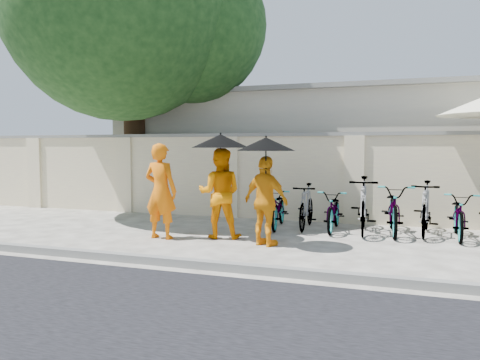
% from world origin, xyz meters
% --- Properties ---
extents(ground, '(80.00, 80.00, 0.00)m').
position_xyz_m(ground, '(0.00, 0.00, 0.00)').
color(ground, beige).
extents(kerb, '(40.00, 0.16, 0.12)m').
position_xyz_m(kerb, '(0.00, -1.70, 0.06)').
color(kerb, slate).
rests_on(kerb, ground).
extents(compound_wall, '(20.00, 0.30, 2.00)m').
position_xyz_m(compound_wall, '(1.00, 3.20, 1.00)').
color(compound_wall, beige).
rests_on(compound_wall, ground).
extents(building_behind, '(14.00, 6.00, 3.20)m').
position_xyz_m(building_behind, '(2.00, 7.00, 1.60)').
color(building_behind, '#BFB6A1').
rests_on(building_behind, ground).
extents(shade_tree, '(6.70, 6.20, 8.20)m').
position_xyz_m(shade_tree, '(-3.66, 2.97, 5.10)').
color(shade_tree, '#372013').
rests_on(shade_tree, ground).
extents(monk_left, '(0.69, 0.48, 1.81)m').
position_xyz_m(monk_left, '(-1.30, 0.10, 0.91)').
color(monk_left, orange).
rests_on(monk_left, ground).
extents(monk_center, '(0.96, 0.82, 1.72)m').
position_xyz_m(monk_center, '(-0.26, 0.52, 0.86)').
color(monk_center, orange).
rests_on(monk_center, ground).
extents(parasol_center, '(1.10, 1.10, 1.01)m').
position_xyz_m(parasol_center, '(-0.21, 0.44, 1.85)').
color(parasol_center, black).
rests_on(parasol_center, ground).
extents(monk_right, '(1.01, 0.74, 1.59)m').
position_xyz_m(monk_right, '(0.77, 0.11, 0.79)').
color(monk_right, orange).
rests_on(monk_right, ground).
extents(parasol_right, '(1.02, 1.02, 1.01)m').
position_xyz_m(parasol_right, '(0.79, 0.03, 1.79)').
color(parasol_right, black).
rests_on(parasol_right, ground).
extents(bike_0, '(0.74, 1.68, 0.86)m').
position_xyz_m(bike_0, '(0.53, 1.96, 0.43)').
color(bike_0, '#9091A8').
rests_on(bike_0, ground).
extents(bike_1, '(0.50, 1.62, 0.97)m').
position_xyz_m(bike_1, '(1.12, 2.01, 0.48)').
color(bike_1, '#9091A8').
rests_on(bike_1, ground).
extents(bike_2, '(0.60, 1.64, 0.86)m').
position_xyz_m(bike_2, '(1.71, 1.99, 0.43)').
color(bike_2, '#9091A8').
rests_on(bike_2, ground).
extents(bike_3, '(0.65, 1.94, 1.15)m').
position_xyz_m(bike_3, '(2.30, 1.93, 0.57)').
color(bike_3, '#9091A8').
rests_on(bike_3, ground).
extents(bike_4, '(0.80, 1.96, 1.01)m').
position_xyz_m(bike_4, '(2.89, 2.01, 0.51)').
color(bike_4, '#9091A8').
rests_on(bike_4, ground).
extents(bike_5, '(0.68, 1.83, 1.07)m').
position_xyz_m(bike_5, '(3.48, 2.09, 0.54)').
color(bike_5, '#9091A8').
rests_on(bike_5, ground).
extents(bike_6, '(0.65, 1.73, 0.90)m').
position_xyz_m(bike_6, '(4.07, 1.94, 0.45)').
color(bike_6, '#9091A8').
rests_on(bike_6, ground).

